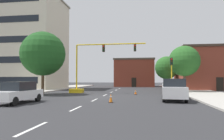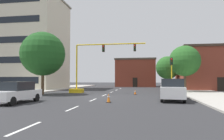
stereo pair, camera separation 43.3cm
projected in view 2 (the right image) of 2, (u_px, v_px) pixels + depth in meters
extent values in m
plane|color=#2D2D30|center=(100.00, 97.00, 22.04)|extent=(160.00, 160.00, 0.00)
cube|color=#B2ADA3|center=(34.00, 91.00, 31.84)|extent=(6.00, 56.00, 0.14)
cube|color=#B2ADA3|center=(199.00, 93.00, 28.03)|extent=(6.00, 56.00, 0.14)
cube|color=silver|center=(25.00, 128.00, 8.22)|extent=(0.16, 2.40, 0.01)
cube|color=silver|center=(73.00, 108.00, 13.65)|extent=(0.16, 2.40, 0.01)
cube|color=silver|center=(93.00, 100.00, 19.08)|extent=(0.16, 2.40, 0.01)
cube|color=silver|center=(104.00, 95.00, 24.50)|extent=(0.16, 2.40, 0.01)
cube|color=silver|center=(112.00, 92.00, 29.93)|extent=(0.16, 2.40, 0.01)
cube|color=silver|center=(117.00, 90.00, 35.36)|extent=(0.16, 2.40, 0.01)
cube|color=silver|center=(120.00, 89.00, 40.79)|extent=(0.16, 2.40, 0.01)
cube|color=beige|center=(25.00, 45.00, 40.15)|extent=(14.47, 10.83, 17.21)
cube|color=gray|center=(26.00, 1.00, 40.51)|extent=(14.87, 11.23, 0.30)
cube|color=black|center=(6.00, 80.00, 34.49)|extent=(11.86, 0.06, 1.10)
cube|color=black|center=(6.00, 60.00, 34.63)|extent=(11.86, 0.06, 1.10)
cube|color=black|center=(7.00, 40.00, 34.77)|extent=(11.86, 0.06, 1.10)
cube|color=black|center=(7.00, 20.00, 34.92)|extent=(11.86, 0.06, 1.10)
cube|color=black|center=(8.00, 0.00, 35.06)|extent=(11.86, 0.06, 1.10)
cube|color=brown|center=(136.00, 74.00, 51.74)|extent=(9.52, 8.25, 6.46)
cube|color=#4C4238|center=(136.00, 60.00, 51.89)|extent=(9.82, 8.55, 0.40)
cube|color=black|center=(135.00, 82.00, 47.56)|extent=(1.10, 0.06, 2.20)
cube|color=brown|center=(210.00, 70.00, 37.54)|extent=(10.70, 10.88, 7.16)
cube|color=#3D2D23|center=(209.00, 49.00, 37.70)|extent=(11.00, 11.18, 0.40)
cube|color=black|center=(221.00, 84.00, 32.04)|extent=(1.10, 0.06, 2.20)
cube|color=yellow|center=(77.00, 91.00, 28.72)|extent=(1.80, 1.20, 0.55)
cylinder|color=yellow|center=(77.00, 67.00, 28.86)|extent=(0.20, 0.20, 6.20)
cylinder|color=yellow|center=(110.00, 44.00, 28.24)|extent=(9.63, 0.16, 0.16)
cube|color=black|center=(103.00, 48.00, 28.36)|extent=(0.32, 0.36, 0.95)
sphere|color=red|center=(103.00, 46.00, 28.19)|extent=(0.20, 0.20, 0.20)
sphere|color=#38280A|center=(103.00, 48.00, 28.18)|extent=(0.20, 0.20, 0.20)
sphere|color=black|center=(103.00, 50.00, 28.16)|extent=(0.20, 0.20, 0.20)
cube|color=black|center=(135.00, 48.00, 27.69)|extent=(0.32, 0.36, 0.95)
sphere|color=red|center=(135.00, 45.00, 27.51)|extent=(0.20, 0.20, 0.20)
sphere|color=#38280A|center=(135.00, 48.00, 27.50)|extent=(0.20, 0.20, 0.20)
sphere|color=black|center=(135.00, 50.00, 27.49)|extent=(0.20, 0.20, 0.20)
cylinder|color=yellow|center=(172.00, 76.00, 27.50)|extent=(0.14, 0.14, 4.80)
cube|color=black|center=(171.00, 61.00, 27.58)|extent=(0.32, 0.36, 0.95)
sphere|color=red|center=(172.00, 59.00, 27.41)|extent=(0.20, 0.20, 0.20)
sphere|color=#38280A|center=(172.00, 61.00, 27.39)|extent=(0.20, 0.20, 0.20)
sphere|color=black|center=(172.00, 63.00, 27.38)|extent=(0.20, 0.20, 0.20)
cylinder|color=brown|center=(185.00, 82.00, 29.94)|extent=(0.36, 0.36, 2.90)
sphere|color=#286023|center=(185.00, 61.00, 30.07)|extent=(4.53, 4.53, 4.53)
cylinder|color=brown|center=(168.00, 82.00, 40.33)|extent=(0.36, 0.36, 2.44)
sphere|color=#286023|center=(168.00, 68.00, 40.45)|extent=(4.54, 4.54, 4.54)
cylinder|color=#4C3823|center=(43.00, 82.00, 25.74)|extent=(0.36, 0.36, 3.04)
sphere|color=#1E511E|center=(43.00, 54.00, 25.89)|extent=(5.57, 5.57, 5.57)
cube|color=white|center=(172.00, 91.00, 18.75)|extent=(2.51, 5.57, 0.95)
cube|color=#1E2328|center=(172.00, 83.00, 17.92)|extent=(2.00, 1.97, 0.70)
cube|color=white|center=(172.00, 85.00, 19.92)|extent=(2.26, 2.99, 0.16)
cylinder|color=black|center=(184.00, 99.00, 16.73)|extent=(0.28, 0.70, 0.68)
cylinder|color=black|center=(162.00, 98.00, 17.18)|extent=(0.28, 0.70, 0.68)
cylinder|color=black|center=(181.00, 95.00, 20.28)|extent=(0.28, 0.70, 0.68)
cylinder|color=black|center=(162.00, 95.00, 20.73)|extent=(0.28, 0.70, 0.68)
cube|color=white|center=(17.00, 95.00, 16.63)|extent=(2.13, 4.61, 0.70)
cube|color=#1E2328|center=(18.00, 86.00, 16.76)|extent=(1.84, 2.40, 0.70)
cylinder|color=black|center=(20.00, 97.00, 18.29)|extent=(0.26, 0.69, 0.68)
cylinder|color=black|center=(36.00, 97.00, 17.93)|extent=(0.26, 0.69, 0.68)
cylinder|color=black|center=(12.00, 101.00, 14.94)|extent=(0.26, 0.69, 0.68)
cube|color=black|center=(109.00, 102.00, 17.02)|extent=(0.36, 0.36, 0.04)
cone|color=orange|center=(109.00, 98.00, 17.03)|extent=(0.28, 0.28, 0.73)
cylinder|color=white|center=(109.00, 97.00, 17.04)|extent=(0.19, 0.19, 0.08)
cube|color=black|center=(135.00, 94.00, 25.56)|extent=(0.36, 0.36, 0.04)
cone|color=orange|center=(135.00, 92.00, 25.58)|extent=(0.28, 0.28, 0.55)
cylinder|color=white|center=(135.00, 91.00, 25.58)|extent=(0.19, 0.19, 0.08)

